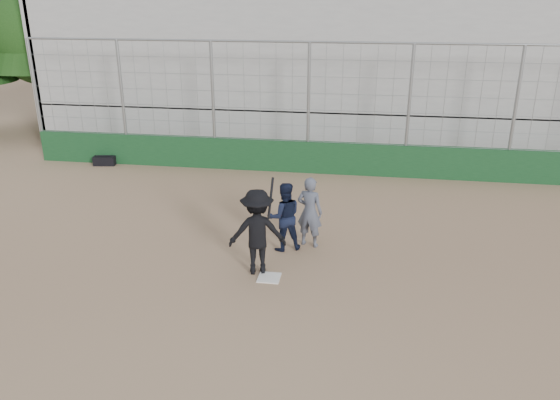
# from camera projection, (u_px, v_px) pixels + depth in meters

# --- Properties ---
(ground) EXTENTS (90.00, 90.00, 0.00)m
(ground) POSITION_uv_depth(u_px,v_px,m) (269.00, 278.00, 10.92)
(ground) COLOR brown
(ground) RESTS_ON ground
(home_plate) EXTENTS (0.44, 0.44, 0.02)m
(home_plate) POSITION_uv_depth(u_px,v_px,m) (269.00, 278.00, 10.91)
(home_plate) COLOR white
(home_plate) RESTS_ON ground
(backstop) EXTENTS (18.10, 0.25, 4.04)m
(backstop) POSITION_uv_depth(u_px,v_px,m) (308.00, 143.00, 17.04)
(backstop) COLOR #123A1B
(backstop) RESTS_ON ground
(bleachers) EXTENTS (20.25, 6.70, 6.98)m
(bleachers) POSITION_uv_depth(u_px,v_px,m) (323.00, 60.00, 20.91)
(bleachers) COLOR #989898
(bleachers) RESTS_ON ground
(tree_left) EXTENTS (4.48, 4.48, 7.00)m
(tree_left) POSITION_uv_depth(u_px,v_px,m) (38.00, 19.00, 21.11)
(tree_left) COLOR #341E13
(tree_left) RESTS_ON ground
(batter_at_plate) EXTENTS (1.26, 0.88, 1.93)m
(batter_at_plate) POSITION_uv_depth(u_px,v_px,m) (257.00, 232.00, 10.86)
(batter_at_plate) COLOR black
(batter_at_plate) RESTS_ON ground
(catcher_crouched) EXTENTS (0.93, 0.84, 1.07)m
(catcher_crouched) POSITION_uv_depth(u_px,v_px,m) (284.00, 228.00, 11.94)
(catcher_crouched) COLOR black
(catcher_crouched) RESTS_ON ground
(umpire) EXTENTS (0.67, 0.53, 1.46)m
(umpire) POSITION_uv_depth(u_px,v_px,m) (310.00, 215.00, 12.10)
(umpire) COLOR #4E5463
(umpire) RESTS_ON ground
(equipment_bag) EXTENTS (0.74, 0.39, 0.34)m
(equipment_bag) POSITION_uv_depth(u_px,v_px,m) (104.00, 161.00, 18.02)
(equipment_bag) COLOR black
(equipment_bag) RESTS_ON ground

